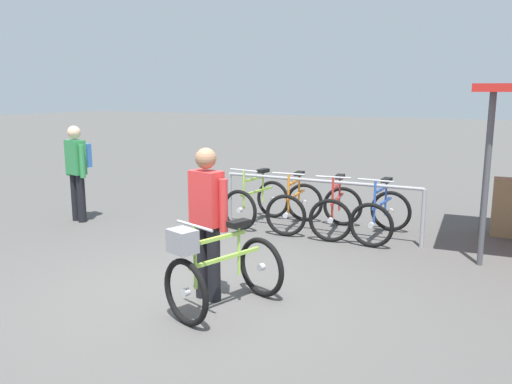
% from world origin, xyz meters
% --- Properties ---
extents(ground_plane, '(80.00, 80.00, 0.00)m').
position_xyz_m(ground_plane, '(0.00, 0.00, 0.00)').
color(ground_plane, '#514F4C').
extents(bike_rack_rail, '(3.21, 0.12, 0.88)m').
position_xyz_m(bike_rack_rail, '(0.37, 2.97, 0.66)').
color(bike_rack_rail, '#99999E').
rests_on(bike_rack_rail, ground).
extents(racked_bike_lime, '(0.77, 1.15, 0.97)m').
position_xyz_m(racked_bike_lime, '(-0.79, 3.12, 0.37)').
color(racked_bike_lime, black).
rests_on(racked_bike_lime, ground).
extents(racked_bike_orange, '(0.77, 1.15, 0.97)m').
position_xyz_m(racked_bike_orange, '(-0.09, 3.14, 0.37)').
color(racked_bike_orange, black).
rests_on(racked_bike_orange, ground).
extents(racked_bike_red, '(0.81, 1.19, 0.97)m').
position_xyz_m(racked_bike_red, '(0.61, 3.15, 0.37)').
color(racked_bike_red, black).
rests_on(racked_bike_red, ground).
extents(racked_bike_blue, '(0.70, 1.13, 0.98)m').
position_xyz_m(racked_bike_blue, '(1.31, 3.16, 0.37)').
color(racked_bike_blue, black).
rests_on(racked_bike_blue, ground).
extents(featured_bicycle, '(0.96, 1.25, 0.97)m').
position_xyz_m(featured_bicycle, '(0.54, -0.24, 0.45)').
color(featured_bicycle, black).
rests_on(featured_bicycle, ground).
extents(person_with_featured_bike, '(0.52, 0.26, 1.64)m').
position_xyz_m(person_with_featured_bike, '(0.25, -0.00, 0.91)').
color(person_with_featured_bike, black).
rests_on(person_with_featured_bike, ground).
extents(pedestrian_with_backpack, '(0.52, 0.38, 1.64)m').
position_xyz_m(pedestrian_with_backpack, '(-3.58, 1.87, 0.94)').
color(pedestrian_with_backpack, black).
rests_on(pedestrian_with_backpack, ground).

